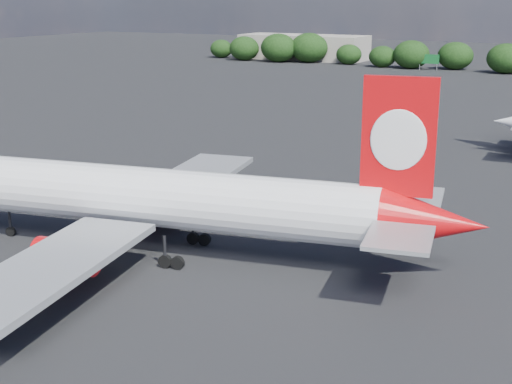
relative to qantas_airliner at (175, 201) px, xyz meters
The scene contains 5 objects.
ground 43.59m from the qantas_airliner, 97.60° to the left, with size 500.00×500.00×0.00m, color black.
qantas_airliner is the anchor object (origin of this frame).
terminal_building 188.72m from the qantas_airliner, 112.01° to the left, with size 42.00×16.00×8.00m.
highway_sign 160.73m from the qantas_airliner, 98.49° to the left, with size 6.00×0.30×4.50m.
horizon_treeline 162.58m from the qantas_airliner, 91.98° to the left, with size 205.39×14.27×9.34m.
Camera 1 is at (38.21, -28.32, 20.73)m, focal length 50.00 mm.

